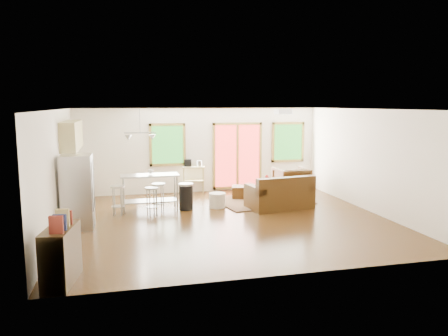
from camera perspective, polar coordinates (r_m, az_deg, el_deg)
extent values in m
cube|color=#321D0A|center=(10.42, 0.39, -6.83)|extent=(7.50, 7.00, 0.02)
cube|color=white|center=(10.06, 0.41, 7.73)|extent=(7.50, 7.00, 0.02)
cube|color=white|center=(13.57, -3.19, 2.33)|extent=(7.50, 0.02, 2.60)
cube|color=white|center=(9.95, -21.11, -0.41)|extent=(0.02, 7.00, 2.60)
cube|color=white|center=(11.65, 18.65, 0.91)|extent=(0.02, 7.00, 2.60)
cube|color=white|center=(6.86, 7.52, -3.66)|extent=(7.50, 0.02, 2.60)
cube|color=#246321|center=(13.36, -7.39, 3.04)|extent=(0.94, 0.02, 1.14)
cube|color=olive|center=(13.31, -7.44, 5.65)|extent=(1.10, 0.05, 0.08)
cube|color=olive|center=(13.43, -7.34, 0.45)|extent=(1.10, 0.05, 0.08)
cube|color=olive|center=(13.31, -9.57, 2.97)|extent=(0.08, 0.05, 1.30)
cube|color=olive|center=(13.42, -5.22, 3.10)|extent=(0.08, 0.05, 1.30)
cube|color=red|center=(13.81, 1.76, 1.61)|extent=(1.44, 0.02, 1.94)
cube|color=olive|center=(13.73, 1.78, 5.80)|extent=(1.60, 0.05, 0.08)
cube|color=olive|center=(13.96, 1.74, -2.51)|extent=(1.60, 0.05, 0.08)
cube|color=olive|center=(13.63, -1.32, 1.52)|extent=(0.08, 0.05, 2.10)
cube|color=olive|center=(14.03, 4.76, 1.69)|extent=(0.08, 0.05, 2.10)
cube|color=olive|center=(13.81, 1.76, 1.61)|extent=(0.08, 0.05, 1.94)
cube|color=#246321|center=(14.31, 8.36, 3.37)|extent=(0.94, 0.02, 1.14)
cube|color=olive|center=(14.27, 8.41, 5.81)|extent=(1.10, 0.05, 0.08)
cube|color=olive|center=(14.37, 8.31, 0.95)|extent=(1.10, 0.05, 0.08)
cube|color=olive|center=(14.13, 6.43, 3.34)|extent=(0.08, 0.05, 1.30)
cube|color=olive|center=(14.51, 10.23, 3.39)|extent=(0.08, 0.05, 1.30)
cube|color=#475C37|center=(12.44, 4.88, -4.25)|extent=(2.78, 2.32, 0.02)
cube|color=#311D08|center=(11.64, 7.22, -4.07)|extent=(1.75, 1.15, 0.46)
cube|color=#311D08|center=(11.25, 8.13, -2.25)|extent=(1.65, 0.44, 0.42)
cube|color=#311D08|center=(11.26, 4.07, -2.80)|extent=(0.35, 0.95, 0.17)
cube|color=#311D08|center=(11.93, 10.24, -2.28)|extent=(0.35, 0.95, 0.17)
cube|color=#311D08|center=(11.46, 5.53, -2.73)|extent=(0.76, 0.69, 0.13)
cube|color=#311D08|center=(11.80, 8.65, -2.46)|extent=(0.76, 0.69, 0.13)
cube|color=#322411|center=(12.50, 7.33, -2.58)|extent=(1.05, 0.73, 0.04)
cube|color=#322411|center=(12.16, 6.19, -3.79)|extent=(0.07, 0.07, 0.35)
cube|color=#322411|center=(12.57, 9.40, -3.45)|extent=(0.07, 0.07, 0.35)
cube|color=#322411|center=(12.52, 5.23, -3.42)|extent=(0.07, 0.07, 0.35)
cube|color=#322411|center=(12.92, 8.38, -3.11)|extent=(0.07, 0.07, 0.35)
imported|color=#311D08|center=(13.18, 8.77, -1.58)|extent=(0.94, 0.88, 0.94)
cube|color=#311D08|center=(12.76, 2.26, -3.16)|extent=(0.65, 0.65, 0.35)
cylinder|color=beige|center=(11.61, -0.89, -4.23)|extent=(0.50, 0.50, 0.38)
imported|color=silver|center=(12.63, 5.63, -1.87)|extent=(0.20, 0.21, 0.18)
sphere|color=red|center=(12.63, 5.75, -1.22)|extent=(0.08, 0.08, 0.07)
sphere|color=red|center=(12.58, 5.53, -1.16)|extent=(0.08, 0.08, 0.07)
sphere|color=red|center=(12.64, 5.61, -1.03)|extent=(0.08, 0.08, 0.07)
imported|color=maroon|center=(12.63, 6.61, -1.65)|extent=(0.20, 0.09, 0.28)
cube|color=tan|center=(11.73, -18.33, -3.24)|extent=(0.60, 2.20, 0.90)
cube|color=black|center=(11.65, -18.43, -0.97)|extent=(0.64, 2.24, 0.04)
cube|color=tan|center=(11.54, -19.26, 4.06)|extent=(0.36, 2.20, 0.70)
cylinder|color=#B7BABC|center=(11.14, -18.67, -0.82)|extent=(0.12, 0.12, 0.18)
cube|color=black|center=(12.02, -18.30, -0.11)|extent=(0.22, 0.18, 0.20)
cube|color=#B7BABC|center=(10.05, -18.60, -3.00)|extent=(0.67, 0.66, 1.64)
cube|color=gray|center=(10.01, -16.79, -2.96)|extent=(0.04, 0.60, 1.60)
cylinder|color=gray|center=(9.79, -16.82, -2.40)|extent=(0.02, 0.02, 1.09)
cylinder|color=gray|center=(10.18, -16.63, -1.99)|extent=(0.02, 0.02, 1.09)
cube|color=#B7BABC|center=(11.33, -9.67, -0.95)|extent=(1.48, 0.60, 0.04)
cube|color=gray|center=(11.45, -9.59, -4.24)|extent=(1.38, 0.52, 0.03)
cylinder|color=gray|center=(11.16, -12.94, -3.62)|extent=(0.04, 0.04, 0.89)
cylinder|color=gray|center=(11.26, -6.13, -3.34)|extent=(0.04, 0.04, 0.89)
cylinder|color=gray|center=(11.60, -12.99, -3.17)|extent=(0.04, 0.04, 0.89)
cylinder|color=gray|center=(11.70, -6.45, -2.91)|extent=(0.04, 0.04, 0.89)
imported|color=white|center=(11.36, -9.57, -0.39)|extent=(0.15, 0.13, 0.13)
cylinder|color=#B7BABC|center=(10.99, -13.77, -2.37)|extent=(0.40, 0.40, 0.04)
cylinder|color=gray|center=(11.14, -13.15, -4.15)|extent=(0.03, 0.03, 0.70)
cylinder|color=gray|center=(11.17, -14.11, -4.15)|extent=(0.03, 0.03, 0.70)
cylinder|color=gray|center=(10.99, -14.27, -4.36)|extent=(0.03, 0.03, 0.70)
cylinder|color=gray|center=(10.96, -13.30, -4.36)|extent=(0.03, 0.03, 0.70)
cylinder|color=gray|center=(11.09, -13.69, -4.88)|extent=(0.37, 0.37, 0.02)
cylinder|color=#B7BABC|center=(10.82, -9.44, -2.61)|extent=(0.42, 0.42, 0.04)
cylinder|color=gray|center=(11.01, -9.13, -4.29)|extent=(0.03, 0.03, 0.66)
cylinder|color=gray|center=(10.94, -10.01, -4.38)|extent=(0.03, 0.03, 0.66)
cylinder|color=gray|center=(10.78, -9.67, -4.57)|extent=(0.03, 0.03, 0.66)
cylinder|color=gray|center=(10.84, -8.78, -4.47)|extent=(0.03, 0.03, 0.66)
cylinder|color=gray|center=(10.92, -9.38, -5.03)|extent=(0.38, 0.38, 0.01)
cylinder|color=#B7BABC|center=(11.17, -8.57, -2.11)|extent=(0.45, 0.45, 0.04)
cylinder|color=gray|center=(11.30, -7.94, -3.86)|extent=(0.03, 0.03, 0.69)
cylinder|color=gray|center=(11.35, -8.85, -3.82)|extent=(0.03, 0.03, 0.69)
cylinder|color=gray|center=(11.18, -9.12, -4.02)|extent=(0.03, 0.03, 0.69)
cylinder|color=gray|center=(11.13, -8.20, -4.06)|extent=(0.03, 0.03, 0.69)
cylinder|color=gray|center=(11.27, -8.51, -4.54)|extent=(0.41, 0.41, 0.02)
cylinder|color=black|center=(11.39, -4.98, -3.84)|extent=(0.46, 0.46, 0.64)
cylinder|color=#B7BABC|center=(11.32, -5.00, -2.15)|extent=(0.47, 0.47, 0.05)
cube|color=tan|center=(13.43, -3.99, 0.15)|extent=(0.76, 0.57, 0.04)
cube|color=tan|center=(13.50, -3.97, -1.61)|extent=(0.71, 0.53, 0.03)
cube|color=tan|center=(13.34, -5.25, -1.66)|extent=(0.05, 0.05, 0.82)
cube|color=tan|center=(13.32, -2.74, -1.65)|extent=(0.05, 0.05, 0.82)
cube|color=tan|center=(13.68, -5.17, -1.41)|extent=(0.05, 0.05, 0.82)
cube|color=tan|center=(13.66, -2.72, -1.40)|extent=(0.05, 0.05, 0.82)
cube|color=black|center=(13.42, -4.74, 0.68)|extent=(0.25, 0.23, 0.21)
cylinder|color=#B7BABC|center=(13.41, -3.24, 0.61)|extent=(0.18, 0.18, 0.18)
cube|color=#322411|center=(7.21, -20.52, -10.63)|extent=(0.53, 1.03, 0.88)
cube|color=maroon|center=(6.74, -21.08, -6.94)|extent=(0.20, 0.08, 0.26)
cube|color=navy|center=(6.89, -20.69, -6.68)|extent=(0.20, 0.08, 0.24)
cube|color=tan|center=(7.04, -20.33, -6.16)|extent=(0.20, 0.08, 0.28)
cube|color=maroon|center=(7.20, -19.97, -6.10)|extent=(0.20, 0.08, 0.22)
cube|color=white|center=(11.12, 7.73, 7.30)|extent=(0.35, 0.35, 0.12)
cylinder|color=gray|center=(11.28, -10.94, 6.07)|extent=(0.02, 0.02, 0.60)
cube|color=gray|center=(11.30, -10.90, 4.55)|extent=(0.80, 0.04, 0.03)
cone|color=#B7BABC|center=(11.30, -12.40, 3.89)|extent=(0.18, 0.18, 0.14)
cone|color=#B7BABC|center=(11.32, -9.36, 3.99)|extent=(0.18, 0.18, 0.14)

